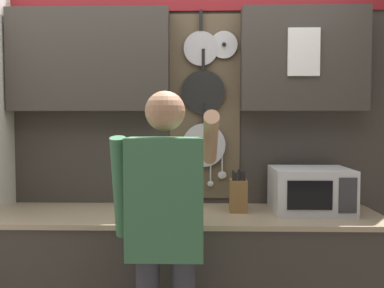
# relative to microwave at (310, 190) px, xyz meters

# --- Properties ---
(base_cabinet_counter) EXTENTS (2.42, 0.66, 0.91)m
(base_cabinet_counter) POSITION_rel_microwave_xyz_m (-0.79, -0.06, -0.60)
(base_cabinet_counter) COLOR #38332D
(base_cabinet_counter) RESTS_ON ground_plane
(back_wall_unit) EXTENTS (2.99, 0.22, 2.45)m
(back_wall_unit) POSITION_rel_microwave_xyz_m (-0.80, 0.24, 0.48)
(back_wall_unit) COLOR #38332D
(back_wall_unit) RESTS_ON ground_plane
(microwave) EXTENTS (0.48, 0.40, 0.28)m
(microwave) POSITION_rel_microwave_xyz_m (0.00, 0.00, 0.00)
(microwave) COLOR silver
(microwave) RESTS_ON base_cabinet_counter
(knife_block) EXTENTS (0.12, 0.15, 0.27)m
(knife_block) POSITION_rel_microwave_xyz_m (-0.46, 0.00, -0.04)
(knife_block) COLOR brown
(knife_block) RESTS_ON base_cabinet_counter
(utensil_crock) EXTENTS (0.13, 0.13, 0.34)m
(utensil_crock) POSITION_rel_microwave_xyz_m (-0.95, 0.00, -0.05)
(utensil_crock) COLOR white
(utensil_crock) RESTS_ON base_cabinet_counter
(person) EXTENTS (0.54, 0.60, 1.63)m
(person) POSITION_rel_microwave_xyz_m (-0.87, -0.59, -0.08)
(person) COLOR #383842
(person) RESTS_ON ground_plane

